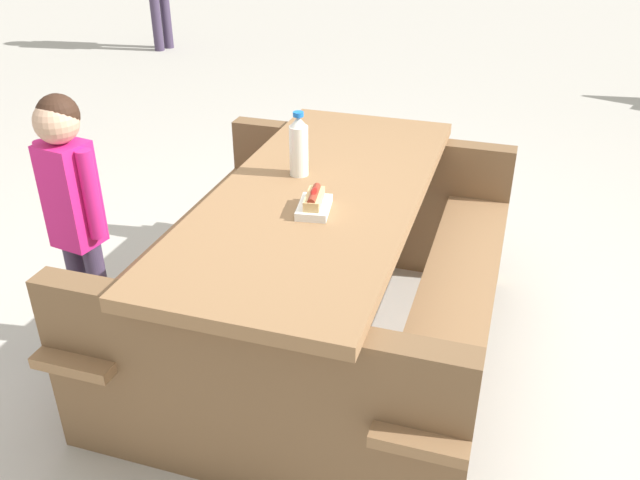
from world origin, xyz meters
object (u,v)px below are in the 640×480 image
soda_bottle (299,146)px  child_in_coat (71,196)px  picnic_table (320,257)px  hotdog_tray (314,203)px

soda_bottle → child_in_coat: child_in_coat is taller
picnic_table → child_in_coat: 1.00m
picnic_table → child_in_coat: child_in_coat is taller
child_in_coat → picnic_table: bearing=87.2°
child_in_coat → soda_bottle: bearing=95.8°
picnic_table → hotdog_tray: 0.39m
picnic_table → hotdog_tray: hotdog_tray is taller
picnic_table → soda_bottle: size_ratio=8.30×
soda_bottle → hotdog_tray: size_ratio=1.32×
soda_bottle → hotdog_tray: 0.34m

